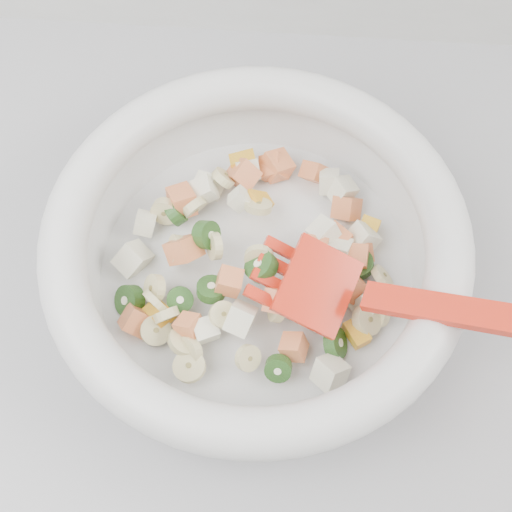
{
  "coord_description": "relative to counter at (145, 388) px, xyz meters",
  "views": [
    {
      "loc": [
        0.19,
        1.17,
        1.48
      ],
      "look_at": [
        0.17,
        1.43,
        0.95
      ],
      "focal_mm": 50.0,
      "sensor_mm": 36.0,
      "label": 1
    }
  ],
  "objects": [
    {
      "name": "mixing_bowl",
      "position": [
        0.17,
        -0.02,
        0.5
      ],
      "size": [
        0.47,
        0.35,
        0.16
      ],
      "color": "silver",
      "rests_on": "counter"
    },
    {
      "name": "counter",
      "position": [
        0.0,
        0.0,
        0.0
      ],
      "size": [
        2.0,
        0.6,
        0.9
      ],
      "primitive_type": "cube",
      "color": "gray",
      "rests_on": "ground"
    }
  ]
}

